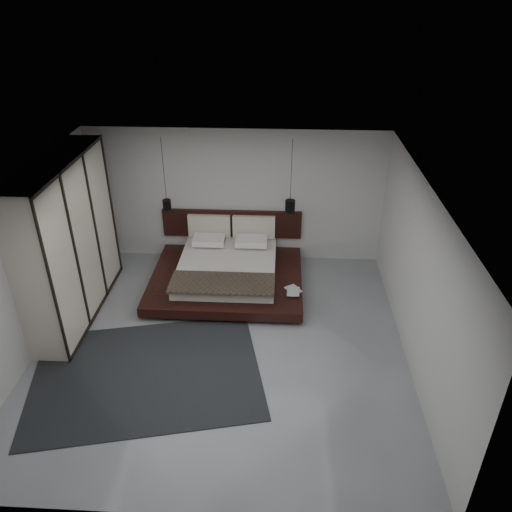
# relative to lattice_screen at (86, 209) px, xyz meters

# --- Properties ---
(floor) EXTENTS (6.00, 6.00, 0.00)m
(floor) POSITION_rel_lattice_screen_xyz_m (2.95, -2.45, -1.30)
(floor) COLOR #95979D
(floor) RESTS_ON ground
(ceiling) EXTENTS (6.00, 6.00, 0.00)m
(ceiling) POSITION_rel_lattice_screen_xyz_m (2.95, -2.45, 1.50)
(ceiling) COLOR white
(ceiling) RESTS_ON wall_back
(wall_back) EXTENTS (6.00, 0.00, 6.00)m
(wall_back) POSITION_rel_lattice_screen_xyz_m (2.95, 0.55, 0.10)
(wall_back) COLOR beige
(wall_back) RESTS_ON floor
(wall_front) EXTENTS (6.00, 0.00, 6.00)m
(wall_front) POSITION_rel_lattice_screen_xyz_m (2.95, -5.45, 0.10)
(wall_front) COLOR beige
(wall_front) RESTS_ON floor
(wall_left) EXTENTS (0.00, 6.00, 6.00)m
(wall_left) POSITION_rel_lattice_screen_xyz_m (-0.05, -2.45, 0.10)
(wall_left) COLOR beige
(wall_left) RESTS_ON floor
(wall_right) EXTENTS (0.00, 6.00, 6.00)m
(wall_right) POSITION_rel_lattice_screen_xyz_m (5.95, -2.45, 0.10)
(wall_right) COLOR beige
(wall_right) RESTS_ON floor
(lattice_screen) EXTENTS (0.05, 0.90, 2.60)m
(lattice_screen) POSITION_rel_lattice_screen_xyz_m (0.00, 0.00, 0.00)
(lattice_screen) COLOR black
(lattice_screen) RESTS_ON floor
(bed) EXTENTS (2.91, 2.44, 1.10)m
(bed) POSITION_rel_lattice_screen_xyz_m (2.85, -0.55, -1.00)
(bed) COLOR black
(bed) RESTS_ON floor
(book_lower) EXTENTS (0.35, 0.38, 0.03)m
(book_lower) POSITION_rel_lattice_screen_xyz_m (4.05, -1.22, -1.02)
(book_lower) COLOR #99724C
(book_lower) RESTS_ON bed
(book_upper) EXTENTS (0.24, 0.32, 0.02)m
(book_upper) POSITION_rel_lattice_screen_xyz_m (4.02, -1.25, -0.99)
(book_upper) COLOR #99724C
(book_upper) RESTS_ON book_lower
(pendant_left) EXTENTS (0.16, 0.16, 1.43)m
(pendant_left) POSITION_rel_lattice_screen_xyz_m (1.66, -0.08, 0.17)
(pendant_left) COLOR black
(pendant_left) RESTS_ON ceiling
(pendant_right) EXTENTS (0.19, 0.19, 1.43)m
(pendant_right) POSITION_rel_lattice_screen_xyz_m (4.05, -0.08, 0.19)
(pendant_right) COLOR black
(pendant_right) RESTS_ON ceiling
(wardrobe) EXTENTS (0.68, 2.89, 2.84)m
(wardrobe) POSITION_rel_lattice_screen_xyz_m (0.25, -1.58, 0.12)
(wardrobe) COLOR beige
(wardrobe) RESTS_ON floor
(rug) EXTENTS (3.89, 3.14, 0.01)m
(rug) POSITION_rel_lattice_screen_xyz_m (1.87, -3.19, -1.29)
(rug) COLOR black
(rug) RESTS_ON floor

